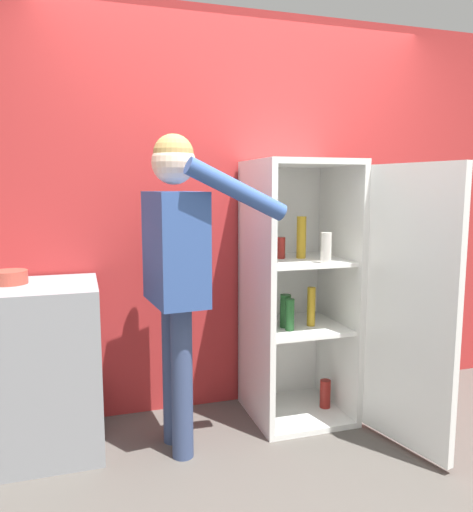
% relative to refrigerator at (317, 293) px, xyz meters
% --- Properties ---
extents(ground_plane, '(12.00, 12.00, 0.00)m').
position_rel_refrigerator_xyz_m(ground_plane, '(-0.35, -0.55, -0.80)').
color(ground_plane, '#4C4742').
extents(wall_back, '(7.00, 0.06, 2.55)m').
position_rel_refrigerator_xyz_m(wall_back, '(-0.35, 0.43, 0.47)').
color(wall_back, '#B72D2D').
rests_on(wall_back, ground_plane).
extents(refrigerator, '(0.78, 1.18, 1.61)m').
position_rel_refrigerator_xyz_m(refrigerator, '(0.00, 0.00, 0.00)').
color(refrigerator, white).
rests_on(refrigerator, ground_plane).
extents(person, '(0.69, 0.59, 1.72)m').
position_rel_refrigerator_xyz_m(person, '(-0.89, -0.11, 0.29)').
color(person, '#384770').
rests_on(person, ground_plane).
extents(counter, '(0.78, 0.58, 0.93)m').
position_rel_refrigerator_xyz_m(counter, '(-1.68, 0.09, -0.33)').
color(counter, gray).
rests_on(counter, ground_plane).
extents(bowl, '(0.18, 0.18, 0.07)m').
position_rel_refrigerator_xyz_m(bowl, '(-1.74, 0.16, 0.17)').
color(bowl, '#B24738').
rests_on(bowl, counter).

